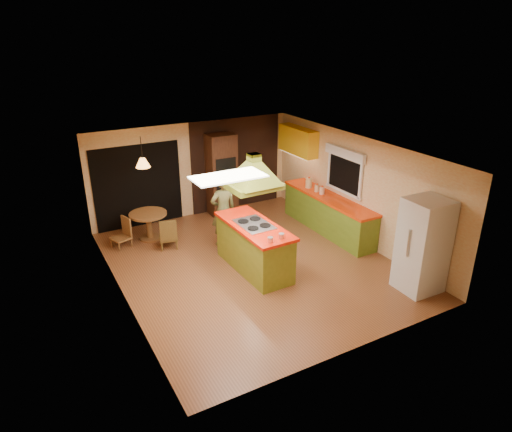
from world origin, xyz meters
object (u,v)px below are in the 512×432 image
dining_table (149,221)px  refrigerator (423,246)px  man (223,211)px  wall_oven (221,175)px  kitchen_island (254,247)px  canister_large (309,183)px

dining_table → refrigerator: bearing=-50.4°
man → wall_oven: 1.95m
refrigerator → dining_table: refrigerator is taller
man → dining_table: 1.87m
kitchen_island → man: man is taller
kitchen_island → wall_oven: (0.73, 3.14, 0.58)m
canister_large → man: bearing=-175.4°
canister_large → wall_oven: bearing=138.0°
refrigerator → canister_large: size_ratio=7.57×
kitchen_island → refrigerator: 3.31m
dining_table → man: bearing=-37.8°
man → refrigerator: refrigerator is taller
kitchen_island → canister_large: bearing=31.1°
kitchen_island → canister_large: size_ratio=8.46×
kitchen_island → wall_oven: size_ratio=0.95×
canister_large → kitchen_island: bearing=-147.4°
canister_large → refrigerator: bearing=-90.8°
dining_table → canister_large: bearing=-13.0°
kitchen_island → dining_table: bearing=119.4°
kitchen_island → man: bearing=90.5°
kitchen_island → refrigerator: (2.42, -2.23, 0.41)m
wall_oven → canister_large: 2.33m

